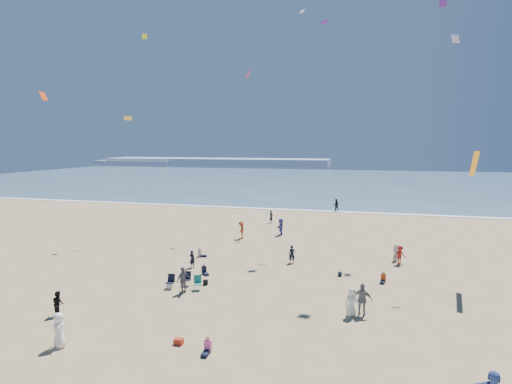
# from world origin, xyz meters

# --- Properties ---
(ground) EXTENTS (220.00, 220.00, 0.00)m
(ground) POSITION_xyz_m (0.00, 0.00, 0.00)
(ground) COLOR tan
(ground) RESTS_ON ground
(ocean) EXTENTS (220.00, 100.00, 0.06)m
(ocean) POSITION_xyz_m (0.00, 95.00, 0.03)
(ocean) COLOR #476B84
(ocean) RESTS_ON ground
(surf_line) EXTENTS (220.00, 1.20, 0.08)m
(surf_line) POSITION_xyz_m (0.00, 45.00, 0.04)
(surf_line) COLOR white
(surf_line) RESTS_ON ground
(headland_far) EXTENTS (110.00, 20.00, 3.20)m
(headland_far) POSITION_xyz_m (-60.00, 170.00, 1.60)
(headland_far) COLOR #7A8EA8
(headland_far) RESTS_ON ground
(headland_near) EXTENTS (40.00, 14.00, 2.00)m
(headland_near) POSITION_xyz_m (-100.00, 165.00, 1.00)
(headland_near) COLOR #7A8EA8
(headland_near) RESTS_ON ground
(standing_flyers) EXTENTS (23.31, 51.97, 1.95)m
(standing_flyers) POSITION_xyz_m (2.74, 16.65, 0.87)
(standing_flyers) COLOR black
(standing_flyers) RESTS_ON ground
(seated_group) EXTENTS (16.46, 22.33, 0.84)m
(seated_group) POSITION_xyz_m (1.77, 8.73, 0.42)
(seated_group) COLOR white
(seated_group) RESTS_ON ground
(chair_cluster) EXTENTS (2.70, 1.46, 1.00)m
(chair_cluster) POSITION_xyz_m (-3.66, 9.92, 0.50)
(chair_cluster) COLOR black
(chair_cluster) RESTS_ON ground
(white_tote) EXTENTS (0.35, 0.20, 0.40)m
(white_tote) POSITION_xyz_m (-4.60, 9.46, 0.20)
(white_tote) COLOR silver
(white_tote) RESTS_ON ground
(black_backpack) EXTENTS (0.30, 0.22, 0.38)m
(black_backpack) POSITION_xyz_m (-2.49, 10.89, 0.19)
(black_backpack) COLOR black
(black_backpack) RESTS_ON ground
(cooler) EXTENTS (0.45, 0.30, 0.30)m
(cooler) POSITION_xyz_m (-0.64, 2.50, 0.15)
(cooler) COLOR #B62D1A
(cooler) RESTS_ON ground
(navy_bag) EXTENTS (0.28, 0.18, 0.34)m
(navy_bag) POSITION_xyz_m (6.79, 15.22, 0.17)
(navy_bag) COLOR black
(navy_bag) RESTS_ON ground
(kites_aloft) EXTENTS (35.18, 42.24, 27.71)m
(kites_aloft) POSITION_xyz_m (10.04, 12.87, 15.38)
(kites_aloft) COLOR purple
(kites_aloft) RESTS_ON ground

